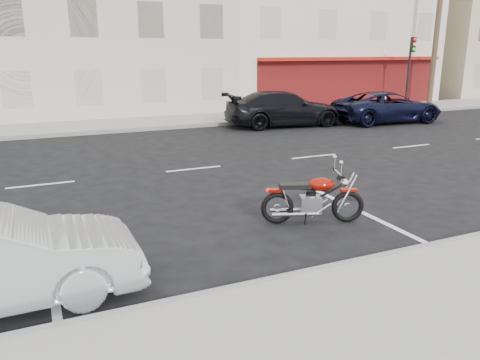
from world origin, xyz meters
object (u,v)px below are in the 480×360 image
object	(u,v)px
traffic_light	(410,63)
motorcycle	(349,199)
utility_pole	(438,23)
suv_far	(387,107)
car_far	(284,109)
fire_hydrant	(384,101)

from	to	relation	value
traffic_light	motorcycle	xyz separation A→B (m)	(-14.10, -13.59, -2.10)
utility_pole	suv_far	size ratio (longest dim) A/B	1.76
motorcycle	suv_far	xyz separation A→B (m)	(9.68, 10.12, 0.25)
car_far	traffic_light	bearing A→B (deg)	-69.16
fire_hydrant	motorcycle	bearing A→B (deg)	-132.48
utility_pole	motorcycle	size ratio (longest dim) A/B	4.70
motorcycle	car_far	distance (m)	12.08
utility_pole	suv_far	xyz separation A→B (m)	(-6.42, -3.74, -4.03)
utility_pole	motorcycle	world-z (taller)	utility_pole
motorcycle	traffic_light	bearing A→B (deg)	64.51
utility_pole	car_far	xyz separation A→B (m)	(-11.34, -2.76, -3.98)
suv_far	traffic_light	bearing A→B (deg)	-47.81
utility_pole	fire_hydrant	bearing A→B (deg)	-178.36
motorcycle	suv_far	world-z (taller)	suv_far
utility_pole	fire_hydrant	xyz separation A→B (m)	(-3.50, -0.10, -4.21)
fire_hydrant	car_far	distance (m)	8.28
utility_pole	car_far	bearing A→B (deg)	-166.32
traffic_light	fire_hydrant	bearing A→B (deg)	173.64
utility_pole	car_far	size ratio (longest dim) A/B	1.71
suv_far	car_far	xyz separation A→B (m)	(-4.92, 0.98, 0.06)
traffic_light	fire_hydrant	size ratio (longest dim) A/B	5.28
traffic_light	fire_hydrant	world-z (taller)	traffic_light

